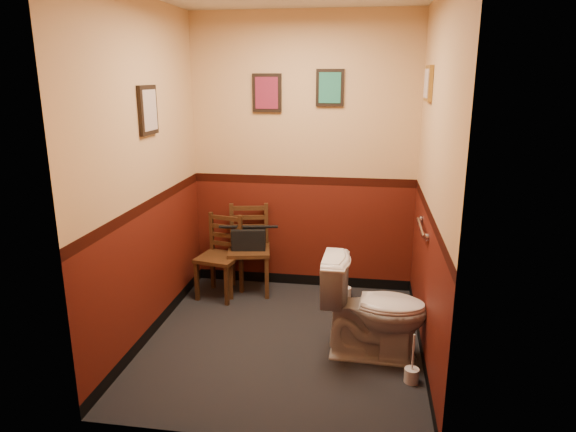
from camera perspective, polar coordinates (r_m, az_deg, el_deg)
The scene contains 16 objects.
floor at distance 4.35m, azimuth -0.53°, elevation -13.70°, with size 2.20×2.40×0.00m, color black.
wall_back at distance 5.05m, azimuth 1.69°, elevation 6.67°, with size 2.20×2.70×0.00m, color #50150D.
wall_front at distance 2.73m, azimuth -4.73°, elevation -0.89°, with size 2.20×2.70×0.00m, color #50150D.
wall_left at distance 4.20m, azimuth -15.60°, elevation 4.33°, with size 2.40×2.70×0.00m, color #50150D.
wall_right at distance 3.85m, azimuth 15.80°, elevation 3.37°, with size 2.40×2.70×0.00m, color #50150D.
grab_bar at distance 4.19m, azimuth 14.62°, elevation -1.26°, with size 0.05×0.56×0.06m.
framed_print_back_a at distance 5.03m, azimuth -2.36°, elevation 13.51°, with size 0.28×0.04×0.36m.
framed_print_back_b at distance 4.94m, azimuth 4.68°, elevation 14.02°, with size 0.26×0.04×0.34m.
framed_print_left at distance 4.22m, azimuth -15.27°, elevation 11.27°, with size 0.04×0.30×0.38m.
framed_print_right at distance 4.37m, azimuth 15.32°, elevation 14.03°, with size 0.04×0.34×0.28m.
toilet at distance 4.02m, azimuth 9.52°, elevation -10.15°, with size 0.45×0.80×0.79m, color white.
toilet_brush at distance 3.91m, azimuth 13.57°, elevation -16.73°, with size 0.10×0.10×0.37m.
chair_left at distance 5.07m, azimuth -7.51°, elevation -4.48°, with size 0.44×0.44×0.80m.
chair_right at distance 5.14m, azimuth -4.35°, elevation -3.69°, with size 0.48×0.48×0.87m.
handbag at distance 5.06m, azimuth -4.39°, elevation -2.52°, with size 0.35×0.22×0.24m.
tp_stack at distance 5.11m, azimuth 5.70°, elevation -8.05°, with size 0.24×0.12×0.21m.
Camera 1 is at (0.63, -3.75, 2.11)m, focal length 32.00 mm.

